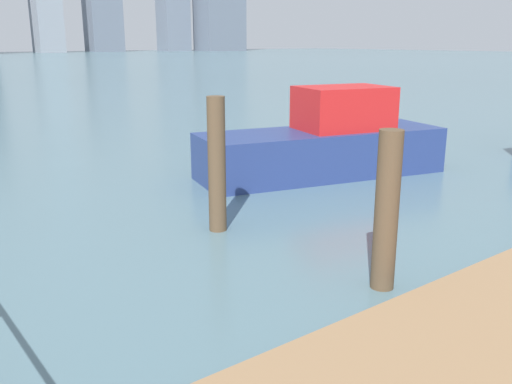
% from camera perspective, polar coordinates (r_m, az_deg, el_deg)
% --- Properties ---
extents(ground_plane, '(300.00, 300.00, 0.00)m').
position_cam_1_polar(ground_plane, '(13.73, -22.50, 1.33)').
color(ground_plane, slate).
extents(floating_dock, '(10.61, 2.00, 0.18)m').
position_cam_1_polar(floating_dock, '(6.48, 22.72, -13.15)').
color(floating_dock, '#93704C').
rests_on(floating_dock, ground_plane).
extents(dock_piling_0, '(0.29, 0.29, 2.21)m').
position_cam_1_polar(dock_piling_0, '(8.96, -4.06, 2.77)').
color(dock_piling_0, brown).
rests_on(dock_piling_0, ground_plane).
extents(dock_piling_5, '(0.30, 0.30, 2.03)m').
position_cam_1_polar(dock_piling_5, '(7.01, 13.30, -1.96)').
color(dock_piling_5, brown).
rests_on(dock_piling_5, ground_plane).
extents(moored_boat_3, '(6.01, 3.13, 2.03)m').
position_cam_1_polar(moored_boat_3, '(12.97, 7.21, 4.98)').
color(moored_boat_3, navy).
rests_on(moored_boat_3, ground_plane).
extents(skyline_tower_5, '(9.26, 9.75, 26.66)m').
position_cam_1_polar(skyline_tower_5, '(164.57, -15.61, 18.42)').
color(skyline_tower_5, slate).
rests_on(skyline_tower_5, ground_plane).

